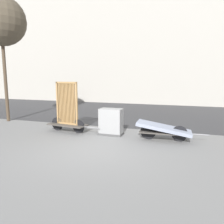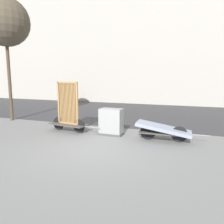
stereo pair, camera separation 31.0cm
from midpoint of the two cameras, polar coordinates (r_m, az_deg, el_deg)
ground_plane at (r=7.19m, az=-3.60°, el=-9.44°), size 60.00×60.00×0.00m
road_strip at (r=14.41m, az=9.26°, el=-0.21°), size 56.00×9.34×0.01m
building_facade at (r=21.12m, az=13.58°, el=18.56°), size 48.00×4.00×11.76m
bike_cart_with_bedframe at (r=9.36m, az=-10.44°, el=-0.60°), size 2.44×0.90×2.10m
bike_cart_with_mattress at (r=8.14m, az=14.38°, el=-4.47°), size 2.55×0.91×0.68m
utility_cabinet at (r=8.72m, az=0.80°, el=-2.82°), size 0.95×0.58×1.05m
street_tree at (r=12.97m, az=-25.45°, el=20.40°), size 2.42×2.42×6.26m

